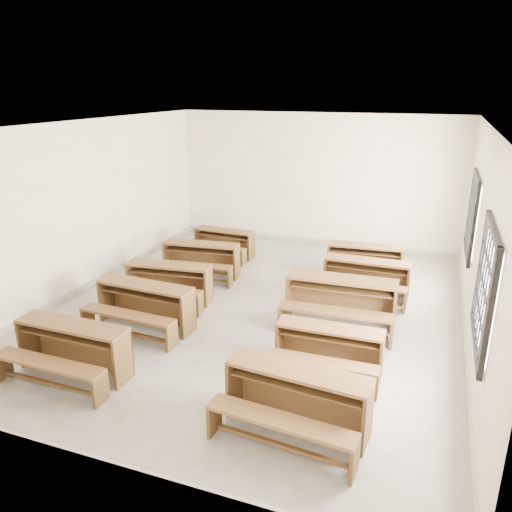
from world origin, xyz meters
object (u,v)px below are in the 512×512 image
(desk_set_5, at_px, (296,396))
(desk_set_6, at_px, (329,346))
(desk_set_2, at_px, (168,280))
(desk_set_8, at_px, (366,276))
(desk_set_9, at_px, (364,259))
(desk_set_1, at_px, (144,303))
(desk_set_4, at_px, (224,241))
(desk_set_7, at_px, (340,298))
(desk_set_3, at_px, (201,257))
(desk_set_0, at_px, (71,346))

(desk_set_5, height_order, desk_set_6, desk_set_5)
(desk_set_5, xyz_separation_m, desk_set_6, (0.09, 1.35, -0.05))
(desk_set_2, distance_m, desk_set_5, 4.20)
(desk_set_8, bearing_deg, desk_set_5, -91.65)
(desk_set_5, relative_size, desk_set_9, 1.11)
(desk_set_1, distance_m, desk_set_4, 3.76)
(desk_set_2, height_order, desk_set_5, desk_set_5)
(desk_set_7, relative_size, desk_set_8, 1.15)
(desk_set_1, xyz_separation_m, desk_set_2, (-0.16, 1.06, -0.02))
(desk_set_1, bearing_deg, desk_set_2, 101.65)
(desk_set_1, bearing_deg, desk_set_9, 52.58)
(desk_set_2, relative_size, desk_set_6, 1.11)
(desk_set_2, relative_size, desk_set_3, 1.00)
(desk_set_1, height_order, desk_set_7, desk_set_7)
(desk_set_4, relative_size, desk_set_6, 0.98)
(desk_set_3, distance_m, desk_set_9, 3.39)
(desk_set_1, xyz_separation_m, desk_set_9, (3.03, 3.55, -0.03))
(desk_set_1, height_order, desk_set_2, desk_set_1)
(desk_set_6, distance_m, desk_set_8, 2.84)
(desk_set_6, height_order, desk_set_9, desk_set_9)
(desk_set_1, bearing_deg, desk_set_7, 25.03)
(desk_set_1, distance_m, desk_set_5, 3.46)
(desk_set_9, bearing_deg, desk_set_3, -165.64)
(desk_set_7, height_order, desk_set_9, desk_set_7)
(desk_set_3, xyz_separation_m, desk_set_7, (3.16, -1.22, 0.06))
(desk_set_2, relative_size, desk_set_7, 0.90)
(desk_set_0, bearing_deg, desk_set_5, -0.73)
(desk_set_3, height_order, desk_set_4, desk_set_3)
(desk_set_6, bearing_deg, desk_set_2, 156.35)
(desk_set_4, distance_m, desk_set_6, 5.26)
(desk_set_4, height_order, desk_set_8, desk_set_8)
(desk_set_1, distance_m, desk_set_6, 3.14)
(desk_set_2, bearing_deg, desk_set_7, -4.03)
(desk_set_9, bearing_deg, desk_set_7, -95.95)
(desk_set_0, distance_m, desk_set_9, 6.03)
(desk_set_1, xyz_separation_m, desk_set_3, (-0.17, 2.43, -0.02))
(desk_set_9, bearing_deg, desk_set_5, -94.88)
(desk_set_2, height_order, desk_set_6, desk_set_2)
(desk_set_4, distance_m, desk_set_5, 6.31)
(desk_set_5, bearing_deg, desk_set_2, 144.82)
(desk_set_0, relative_size, desk_set_4, 1.14)
(desk_set_2, height_order, desk_set_8, desk_set_8)
(desk_set_6, xyz_separation_m, desk_set_8, (0.09, 2.84, 0.03))
(desk_set_0, height_order, desk_set_6, desk_set_0)
(desk_set_4, relative_size, desk_set_8, 0.91)
(desk_set_5, relative_size, desk_set_7, 0.95)
(desk_set_3, relative_size, desk_set_4, 1.14)
(desk_set_7, relative_size, desk_set_9, 1.16)
(desk_set_3, bearing_deg, desk_set_2, -95.89)
(desk_set_0, xyz_separation_m, desk_set_1, (0.17, 1.57, 0.00))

